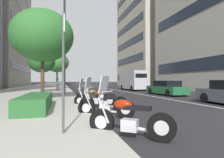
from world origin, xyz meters
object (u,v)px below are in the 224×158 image
object	(u,v)px
pedestrian_on_plaza	(57,84)
street_tree_mid_sidewalk	(42,62)
motorcycle_by_sign_pole	(103,102)
street_lamp_with_banners	(68,32)
delivery_van_ahead	(133,80)
street_tree_near_plaza_corner	(43,36)
motorcycle_mid_row	(94,98)
street_tree_by_lamp_post	(57,63)
motorcycle_under_tarp	(128,119)
motorcycle_nearest_camera	(105,105)
parking_sign_by_curb	(63,62)
car_mid_block_traffic	(166,88)

from	to	relation	value
pedestrian_on_plaza	street_tree_mid_sidewalk	bearing A→B (deg)	-129.85
motorcycle_by_sign_pole	street_lamp_with_banners	world-z (taller)	street_lamp_with_banners
street_lamp_with_banners	pedestrian_on_plaza	size ratio (longest dim) A/B	5.58
delivery_van_ahead	street_tree_near_plaza_corner	bearing A→B (deg)	136.48
motorcycle_mid_row	street_tree_by_lamp_post	world-z (taller)	street_tree_by_lamp_post
motorcycle_under_tarp	delivery_van_ahead	xyz separation A→B (m)	(20.09, -8.24, 0.99)
motorcycle_under_tarp	motorcycle_nearest_camera	distance (m)	2.47
parking_sign_by_curb	street_tree_near_plaza_corner	bearing A→B (deg)	8.90
motorcycle_nearest_camera	street_tree_near_plaza_corner	size ratio (longest dim) A/B	0.35
street_lamp_with_banners	street_tree_by_lamp_post	distance (m)	11.66
motorcycle_nearest_camera	motorcycle_by_sign_pole	bearing A→B (deg)	-70.95
motorcycle_mid_row	pedestrian_on_plaza	distance (m)	12.86
street_lamp_with_banners	motorcycle_mid_row	bearing A→B (deg)	-170.74
street_tree_by_lamp_post	pedestrian_on_plaza	xyz separation A→B (m)	(-5.72, -0.19, -3.04)
street_tree_near_plaza_corner	street_tree_by_lamp_post	world-z (taller)	street_tree_near_plaza_corner
street_tree_by_lamp_post	car_mid_block_traffic	bearing A→B (deg)	-140.85
delivery_van_ahead	street_tree_by_lamp_post	distance (m)	11.36
street_lamp_with_banners	street_tree_mid_sidewalk	bearing A→B (deg)	31.14
parking_sign_by_curb	street_tree_by_lamp_post	world-z (taller)	street_tree_by_lamp_post
motorcycle_under_tarp	street_tree_by_lamp_post	bearing A→B (deg)	-46.87
street_tree_mid_sidewalk	pedestrian_on_plaza	xyz separation A→B (m)	(1.53, -1.57, -2.39)
motorcycle_mid_row	street_lamp_with_banners	distance (m)	8.69
parking_sign_by_curb	street_tree_near_plaza_corner	world-z (taller)	street_tree_near_plaza_corner
motorcycle_under_tarp	pedestrian_on_plaza	xyz separation A→B (m)	(17.99, 2.02, 0.55)
motorcycle_mid_row	street_tree_near_plaza_corner	bearing A→B (deg)	-22.44
motorcycle_by_sign_pole	delivery_van_ahead	bearing A→B (deg)	-98.72
street_tree_by_lamp_post	motorcycle_nearest_camera	bearing A→B (deg)	-174.06
motorcycle_under_tarp	motorcycle_by_sign_pole	world-z (taller)	motorcycle_under_tarp
pedestrian_on_plaza	delivery_van_ahead	bearing A→B (deg)	17.56
motorcycle_nearest_camera	delivery_van_ahead	size ratio (longest dim) A/B	0.35
motorcycle_under_tarp	street_tree_near_plaza_corner	xyz separation A→B (m)	(7.85, 2.68, 3.68)
street_lamp_with_banners	motorcycle_under_tarp	bearing A→B (deg)	-175.21
parking_sign_by_curb	street_lamp_with_banners	xyz separation A→B (m)	(11.94, -0.47, 3.80)
street_tree_mid_sidewalk	street_tree_by_lamp_post	size ratio (longest dim) A/B	0.83
street_lamp_with_banners	street_tree_mid_sidewalk	world-z (taller)	street_lamp_with_banners
motorcycle_nearest_camera	motorcycle_under_tarp	bearing A→B (deg)	119.66
motorcycle_by_sign_pole	car_mid_block_traffic	size ratio (longest dim) A/B	0.46
street_lamp_with_banners	street_tree_mid_sidewalk	xyz separation A→B (m)	(4.25, 2.57, -2.23)
motorcycle_mid_row	car_mid_block_traffic	size ratio (longest dim) A/B	0.46
delivery_van_ahead	street_lamp_with_banners	size ratio (longest dim) A/B	0.60
motorcycle_under_tarp	car_mid_block_traffic	world-z (taller)	motorcycle_under_tarp
car_mid_block_traffic	pedestrian_on_plaza	bearing A→B (deg)	53.19
motorcycle_under_tarp	street_tree_mid_sidewalk	distance (m)	17.11
car_mid_block_traffic	pedestrian_on_plaza	xyz separation A→B (m)	(6.88, 10.07, 0.36)
street_tree_near_plaza_corner	street_tree_by_lamp_post	distance (m)	15.87
street_lamp_with_banners	street_tree_near_plaza_corner	distance (m)	4.90
motorcycle_by_sign_pole	motorcycle_under_tarp	bearing A→B (deg)	103.62
motorcycle_under_tarp	motorcycle_by_sign_pole	bearing A→B (deg)	-55.98
street_lamp_with_banners	street_tree_near_plaza_corner	xyz separation A→B (m)	(-4.37, 1.65, -1.48)
motorcycle_mid_row	street_lamp_with_banners	world-z (taller)	street_lamp_with_banners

